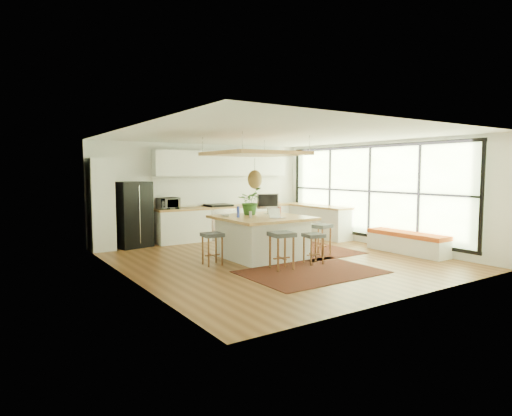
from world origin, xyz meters
TOP-DOWN VIEW (x-y plane):
  - floor at (0.00, 0.00)m, footprint 7.00×7.00m
  - ceiling at (0.00, 0.00)m, footprint 7.00×7.00m
  - wall_back at (0.00, 3.50)m, footprint 6.50×0.00m
  - wall_front at (0.00, -3.50)m, footprint 6.50×0.00m
  - wall_left at (-3.25, 0.00)m, footprint 0.00×7.00m
  - wall_right at (3.25, 0.00)m, footprint 0.00×7.00m
  - window_wall at (3.22, 0.00)m, footprint 0.10×6.20m
  - pantry at (-2.95, 3.18)m, footprint 0.55×0.60m
  - back_counter_base at (0.55, 3.18)m, footprint 4.20×0.60m
  - back_counter_top at (0.55, 3.18)m, footprint 4.24×0.64m
  - backsplash at (0.55, 3.48)m, footprint 4.20×0.02m
  - upper_cabinets at (0.55, 3.32)m, footprint 4.20×0.34m
  - range at (0.30, 3.18)m, footprint 0.76×0.62m
  - right_counter_base at (2.93, 2.00)m, footprint 0.60×2.50m
  - right_counter_top at (2.93, 2.00)m, footprint 0.64×2.54m
  - window_bench at (2.95, -1.20)m, footprint 0.52×2.00m
  - ceiling_panel at (-0.30, 0.40)m, footprint 1.86×1.86m
  - rug_near at (-0.19, -1.41)m, footprint 2.60×1.80m
  - rug_right at (1.28, 0.56)m, footprint 1.80×2.60m
  - fridge at (-2.17, 3.20)m, footprint 0.95×0.81m
  - island at (-0.19, 0.27)m, footprint 1.85×1.85m
  - stool_near_left at (-0.54, -0.92)m, footprint 0.50×0.50m
  - stool_near_right at (0.32, -0.88)m, footprint 0.44×0.44m
  - stool_right_front at (1.06, -0.27)m, footprint 0.52×0.52m
  - stool_right_back at (0.97, 0.63)m, footprint 0.49×0.49m
  - stool_left_side at (-1.47, 0.22)m, footprint 0.42×0.42m
  - laptop at (-0.14, -0.24)m, footprint 0.31×0.33m
  - monitor at (0.25, 0.67)m, footprint 0.55×0.36m
  - microwave at (-1.22, 3.19)m, footprint 0.56×0.33m
  - island_plant at (-0.23, 0.73)m, footprint 0.84×0.84m
  - island_bowl at (-0.88, 0.70)m, footprint 0.23×0.23m
  - island_bottle_0 at (-0.74, 0.37)m, footprint 0.07×0.07m
  - island_bottle_1 at (-0.59, 0.12)m, footprint 0.07×0.07m
  - island_bottle_2 at (0.06, -0.03)m, footprint 0.07×0.07m
  - island_bottle_3 at (0.16, 0.32)m, footprint 0.07×0.07m

SIDE VIEW (x-z plane):
  - floor at x=0.00m, z-range 0.00..0.00m
  - rug_near at x=-0.19m, z-range 0.00..0.01m
  - rug_right at x=1.28m, z-range 0.00..0.01m
  - window_bench at x=2.95m, z-range 0.00..0.50m
  - stool_near_left at x=-0.54m, z-range -0.02..0.73m
  - stool_near_right at x=0.32m, z-range 0.03..0.68m
  - stool_right_front at x=1.06m, z-range -0.01..0.72m
  - stool_right_back at x=0.97m, z-range 0.03..0.68m
  - stool_left_side at x=-1.47m, z-range 0.02..0.69m
  - back_counter_base at x=0.55m, z-range 0.00..0.88m
  - right_counter_base at x=2.93m, z-range 0.00..0.88m
  - island at x=-0.19m, z-range 0.00..0.93m
  - range at x=0.30m, z-range 0.00..1.00m
  - back_counter_top at x=0.55m, z-range 0.88..0.93m
  - right_counter_top at x=2.93m, z-range 0.88..0.93m
  - fridge at x=-2.17m, z-range 0.09..1.76m
  - island_bowl at x=-0.88m, z-range 0.93..0.98m
  - island_bottle_0 at x=-0.74m, z-range 0.93..1.12m
  - island_bottle_1 at x=-0.59m, z-range 0.93..1.12m
  - island_bottle_2 at x=0.06m, z-range 0.93..1.12m
  - island_bottle_3 at x=0.16m, z-range 0.93..1.12m
  - laptop at x=-0.14m, z-range 0.94..1.16m
  - microwave at x=-1.22m, z-range 0.93..1.30m
  - pantry at x=-2.95m, z-range 0.00..2.25m
  - island_plant at x=-0.23m, z-range 0.93..1.42m
  - monitor at x=0.25m, z-range 0.95..1.43m
  - wall_back at x=0.00m, z-range -1.90..4.60m
  - wall_front at x=0.00m, z-range -1.90..4.60m
  - wall_left at x=-3.25m, z-range -2.15..4.85m
  - wall_right at x=3.25m, z-range -2.15..4.85m
  - backsplash at x=0.55m, z-range 0.95..1.75m
  - window_wall at x=3.22m, z-range 0.10..2.70m
  - ceiling_panel at x=-0.30m, z-range 1.65..2.45m
  - upper_cabinets at x=0.55m, z-range 1.80..2.50m
  - ceiling at x=0.00m, z-range 2.70..2.70m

